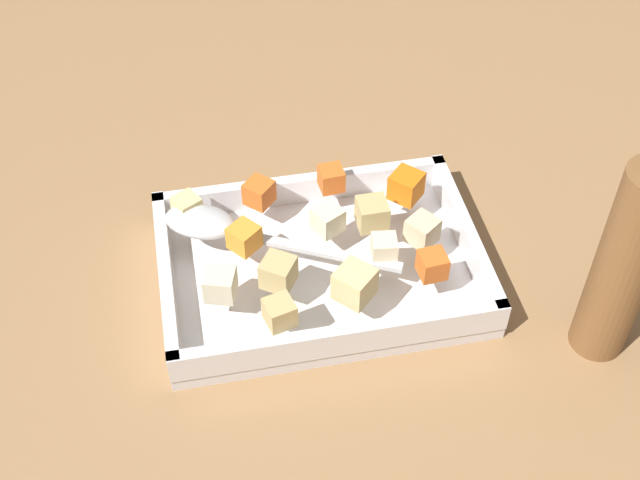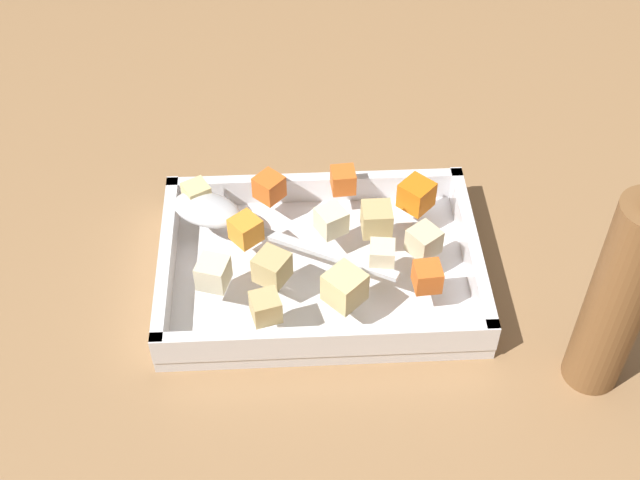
% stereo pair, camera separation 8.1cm
% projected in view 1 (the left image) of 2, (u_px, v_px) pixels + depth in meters
% --- Properties ---
extents(ground_plane, '(4.00, 4.00, 0.00)m').
position_uv_depth(ground_plane, '(331.00, 276.00, 0.86)').
color(ground_plane, '#936D47').
extents(baking_dish, '(0.31, 0.22, 0.05)m').
position_uv_depth(baking_dish, '(320.00, 269.00, 0.84)').
color(baking_dish, silver).
rests_on(baking_dish, ground_plane).
extents(carrot_chunk_near_spoon, '(0.03, 0.03, 0.02)m').
position_uv_depth(carrot_chunk_near_spoon, '(432.00, 265.00, 0.79)').
color(carrot_chunk_near_spoon, orange).
rests_on(carrot_chunk_near_spoon, baking_dish).
extents(carrot_chunk_heap_top, '(0.04, 0.04, 0.03)m').
position_uv_depth(carrot_chunk_heap_top, '(244.00, 237.00, 0.81)').
color(carrot_chunk_heap_top, orange).
rests_on(carrot_chunk_heap_top, baking_dish).
extents(carrot_chunk_mid_right, '(0.04, 0.04, 0.03)m').
position_uv_depth(carrot_chunk_mid_right, '(259.00, 193.00, 0.85)').
color(carrot_chunk_mid_right, orange).
rests_on(carrot_chunk_mid_right, baking_dish).
extents(carrot_chunk_under_handle, '(0.04, 0.04, 0.03)m').
position_uv_depth(carrot_chunk_under_handle, '(406.00, 186.00, 0.86)').
color(carrot_chunk_under_handle, orange).
rests_on(carrot_chunk_under_handle, baking_dish).
extents(carrot_chunk_corner_ne, '(0.03, 0.03, 0.02)m').
position_uv_depth(carrot_chunk_corner_ne, '(331.00, 178.00, 0.87)').
color(carrot_chunk_corner_ne, orange).
rests_on(carrot_chunk_corner_ne, baking_dish).
extents(potato_chunk_center, '(0.04, 0.04, 0.03)m').
position_uv_depth(potato_chunk_center, '(328.00, 219.00, 0.83)').
color(potato_chunk_center, beige).
rests_on(potato_chunk_center, baking_dish).
extents(potato_chunk_mid_left, '(0.03, 0.03, 0.02)m').
position_uv_depth(potato_chunk_mid_left, '(187.00, 207.00, 0.84)').
color(potato_chunk_mid_left, '#E0CC89').
rests_on(potato_chunk_mid_left, baking_dish).
extents(potato_chunk_front_center, '(0.03, 0.03, 0.02)m').
position_uv_depth(potato_chunk_front_center, '(384.00, 248.00, 0.80)').
color(potato_chunk_front_center, beige).
rests_on(potato_chunk_front_center, baking_dish).
extents(potato_chunk_corner_sw, '(0.04, 0.04, 0.03)m').
position_uv_depth(potato_chunk_corner_sw, '(422.00, 230.00, 0.82)').
color(potato_chunk_corner_sw, beige).
rests_on(potato_chunk_corner_sw, baking_dish).
extents(potato_chunk_far_left, '(0.03, 0.03, 0.03)m').
position_uv_depth(potato_chunk_far_left, '(220.00, 284.00, 0.77)').
color(potato_chunk_far_left, beige).
rests_on(potato_chunk_far_left, baking_dish).
extents(potato_chunk_back_center, '(0.03, 0.03, 0.02)m').
position_uv_depth(potato_chunk_back_center, '(280.00, 312.00, 0.75)').
color(potato_chunk_back_center, tan).
rests_on(potato_chunk_back_center, baking_dish).
extents(potato_chunk_corner_nw, '(0.04, 0.04, 0.03)m').
position_uv_depth(potato_chunk_corner_nw, '(278.00, 272.00, 0.78)').
color(potato_chunk_corner_nw, tan).
rests_on(potato_chunk_corner_nw, baking_dish).
extents(potato_chunk_corner_se, '(0.04, 0.04, 0.03)m').
position_uv_depth(potato_chunk_corner_se, '(355.00, 284.00, 0.77)').
color(potato_chunk_corner_se, '#E0CC89').
rests_on(potato_chunk_corner_se, baking_dish).
extents(potato_chunk_rim_edge, '(0.03, 0.03, 0.03)m').
position_uv_depth(potato_chunk_rim_edge, '(372.00, 214.00, 0.83)').
color(potato_chunk_rim_edge, tan).
rests_on(potato_chunk_rim_edge, baking_dish).
extents(serving_spoon, '(0.22, 0.13, 0.02)m').
position_uv_depth(serving_spoon, '(214.00, 225.00, 0.83)').
color(serving_spoon, silver).
rests_on(serving_spoon, baking_dish).
extents(pepper_mill, '(0.05, 0.05, 0.23)m').
position_uv_depth(pepper_mill, '(625.00, 263.00, 0.72)').
color(pepper_mill, brown).
rests_on(pepper_mill, ground_plane).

